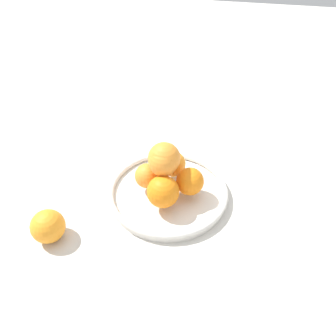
% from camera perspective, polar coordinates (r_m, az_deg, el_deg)
% --- Properties ---
extents(ground_plane, '(4.00, 4.00, 0.00)m').
position_cam_1_polar(ground_plane, '(0.86, 0.00, -4.84)').
color(ground_plane, beige).
extents(fruit_bowl, '(0.31, 0.31, 0.03)m').
position_cam_1_polar(fruit_bowl, '(0.85, 0.00, -4.18)').
color(fruit_bowl, silver).
rests_on(fruit_bowl, ground_plane).
extents(orange_pile, '(0.19, 0.18, 0.14)m').
position_cam_1_polar(orange_pile, '(0.80, -0.17, -0.74)').
color(orange_pile, orange).
rests_on(orange_pile, fruit_bowl).
extents(stray_orange, '(0.08, 0.08, 0.08)m').
position_cam_1_polar(stray_orange, '(0.79, -20.18, -9.50)').
color(stray_orange, orange).
rests_on(stray_orange, ground_plane).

